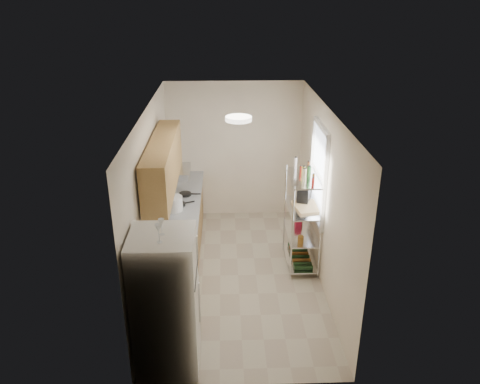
% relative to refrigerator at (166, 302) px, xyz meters
% --- Properties ---
extents(room, '(2.52, 4.42, 2.62)m').
position_rel_refrigerator_xyz_m(room, '(0.87, 1.79, 0.45)').
color(room, '#B0A78F').
rests_on(room, ground).
extents(counter_run, '(0.63, 3.51, 0.90)m').
position_rel_refrigerator_xyz_m(counter_run, '(-0.05, 2.23, -0.40)').
color(counter_run, '#A27A45').
rests_on(counter_run, ground).
extents(upper_cabinets, '(0.33, 2.20, 0.72)m').
position_rel_refrigerator_xyz_m(upper_cabinets, '(-0.19, 1.89, 0.96)').
color(upper_cabinets, '#A27A45').
rests_on(upper_cabinets, room).
extents(range_hood, '(0.50, 0.60, 0.12)m').
position_rel_refrigerator_xyz_m(range_hood, '(-0.13, 2.69, 0.54)').
color(range_hood, '#B7BABC').
rests_on(range_hood, room).
extents(window, '(0.06, 1.00, 1.46)m').
position_rel_refrigerator_xyz_m(window, '(2.09, 2.14, 0.70)').
color(window, white).
rests_on(window, room).
extents(bakers_rack, '(0.45, 0.90, 1.73)m').
position_rel_refrigerator_xyz_m(bakers_rack, '(1.87, 2.08, 0.25)').
color(bakers_rack, silver).
rests_on(bakers_rack, ground).
extents(ceiling_dome, '(0.34, 0.34, 0.05)m').
position_rel_refrigerator_xyz_m(ceiling_dome, '(0.87, 1.49, 1.72)').
color(ceiling_dome, white).
rests_on(ceiling_dome, room).
extents(refrigerator, '(0.70, 0.70, 1.71)m').
position_rel_refrigerator_xyz_m(refrigerator, '(0.00, 0.00, 0.00)').
color(refrigerator, white).
rests_on(refrigerator, ground).
extents(wine_glass_a, '(0.07, 0.07, 0.18)m').
position_rel_refrigerator_xyz_m(wine_glass_a, '(0.01, 0.02, 0.95)').
color(wine_glass_a, silver).
rests_on(wine_glass_a, refrigerator).
extents(wine_glass_b, '(0.07, 0.07, 0.21)m').
position_rel_refrigerator_xyz_m(wine_glass_b, '(0.00, -0.15, 0.96)').
color(wine_glass_b, silver).
rests_on(wine_glass_b, refrigerator).
extents(rice_cooker, '(0.28, 0.28, 0.23)m').
position_rel_refrigerator_xyz_m(rice_cooker, '(-0.12, 2.29, 0.16)').
color(rice_cooker, white).
rests_on(rice_cooker, counter_run).
extents(frying_pan_large, '(0.32, 0.32, 0.04)m').
position_rel_refrigerator_xyz_m(frying_pan_large, '(-0.07, 2.45, 0.07)').
color(frying_pan_large, black).
rests_on(frying_pan_large, counter_run).
extents(frying_pan_small, '(0.21, 0.21, 0.04)m').
position_rel_refrigerator_xyz_m(frying_pan_small, '(0.01, 2.86, 0.07)').
color(frying_pan_small, black).
rests_on(frying_pan_small, counter_run).
extents(cutting_board, '(0.44, 0.53, 0.03)m').
position_rel_refrigerator_xyz_m(cutting_board, '(1.94, 2.07, 0.17)').
color(cutting_board, tan).
rests_on(cutting_board, bakers_rack).
extents(espresso_machine, '(0.25, 0.31, 0.31)m').
position_rel_refrigerator_xyz_m(espresso_machine, '(1.91, 2.27, 0.31)').
color(espresso_machine, black).
rests_on(espresso_machine, bakers_rack).
extents(storage_bag, '(0.11, 0.15, 0.16)m').
position_rel_refrigerator_xyz_m(storage_bag, '(1.87, 2.38, -0.21)').
color(storage_bag, '#A7142B').
rests_on(storage_bag, bakers_rack).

